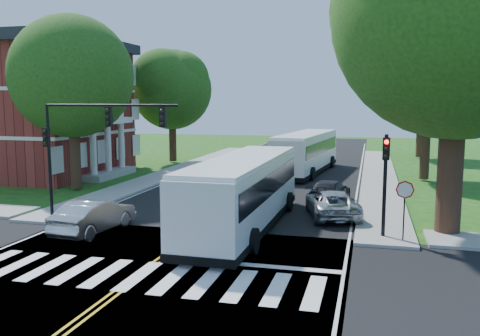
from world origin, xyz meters
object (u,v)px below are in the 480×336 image
(bus_lead, at_px, (244,191))
(dark_sedan, at_px, (329,192))
(signal_ne, at_px, (385,172))
(bus_follow, at_px, (306,152))
(signal_nw, at_px, (89,133))
(hatchback, at_px, (94,216))
(suv, at_px, (332,204))

(bus_lead, xyz_separation_m, dark_sedan, (3.41, 6.90, -1.08))
(signal_ne, bearing_deg, dark_sedan, 111.64)
(bus_follow, relative_size, dark_sedan, 2.77)
(bus_follow, bearing_deg, signal_nw, 73.46)
(dark_sedan, bearing_deg, bus_follow, -69.89)
(signal_nw, bearing_deg, bus_lead, 3.21)
(signal_ne, bearing_deg, hatchback, -170.77)
(signal_nw, height_order, suv, signal_nw)
(signal_ne, distance_m, bus_lead, 6.44)
(bus_follow, bearing_deg, suv, 108.04)
(signal_nw, xyz_separation_m, hatchback, (1.34, -2.06, -3.60))
(hatchback, bearing_deg, signal_ne, -165.89)
(signal_ne, relative_size, bus_follow, 0.34)
(signal_ne, xyz_separation_m, dark_sedan, (-2.91, 7.32, -2.27))
(suv, bearing_deg, bus_follow, -91.77)
(bus_lead, relative_size, hatchback, 2.79)
(hatchback, relative_size, dark_sedan, 0.99)
(signal_ne, height_order, bus_lead, signal_ne)
(bus_lead, height_order, bus_follow, bus_lead)
(bus_lead, relative_size, bus_follow, 0.99)
(signal_nw, relative_size, signal_ne, 1.62)
(signal_nw, distance_m, bus_follow, 21.49)
(signal_nw, height_order, signal_ne, signal_nw)
(signal_ne, height_order, dark_sedan, signal_ne)
(hatchback, relative_size, suv, 0.93)
(hatchback, xyz_separation_m, dark_sedan, (9.81, 9.39, -0.08))
(bus_follow, distance_m, hatchback, 22.82)
(signal_nw, distance_m, dark_sedan, 13.84)
(bus_follow, xyz_separation_m, hatchback, (-6.92, -21.73, -0.98))
(hatchback, distance_m, dark_sedan, 13.58)
(signal_ne, xyz_separation_m, hatchback, (-12.72, -2.07, -2.19))
(hatchback, xyz_separation_m, suv, (10.25, 5.79, -0.07))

